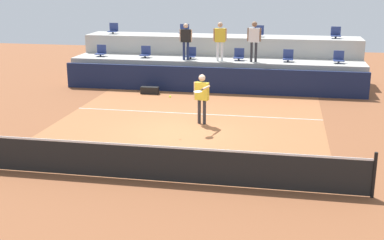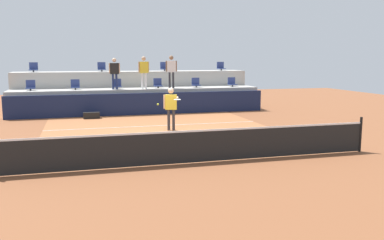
{
  "view_description": "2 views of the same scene",
  "coord_description": "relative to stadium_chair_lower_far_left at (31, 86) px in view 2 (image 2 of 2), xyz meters",
  "views": [
    {
      "loc": [
        3.17,
        -15.14,
        4.78
      ],
      "look_at": [
        0.59,
        -1.46,
        0.87
      ],
      "focal_mm": 47.61,
      "sensor_mm": 36.0,
      "label": 1
    },
    {
      "loc": [
        -3.07,
        -14.46,
        2.85
      ],
      "look_at": [
        0.49,
        -1.67,
        0.83
      ],
      "focal_mm": 38.26,
      "sensor_mm": 36.0,
      "label": 2
    }
  ],
  "objects": [
    {
      "name": "seating_tier_upper",
      "position": [
        5.35,
        1.87,
        -0.41
      ],
      "size": [
        13.0,
        1.8,
        2.1
      ],
      "primitive_type": "cube",
      "color": "#ADAAA3",
      "rests_on": "ground_plane"
    },
    {
      "name": "stadium_chair_lower_mid_left",
      "position": [
        4.25,
        0.0,
        0.0
      ],
      "size": [
        0.44,
        0.4,
        0.52
      ],
      "color": "#2D2D33",
      "rests_on": "seating_tier_lower"
    },
    {
      "name": "spectator_in_grey",
      "position": [
        5.61,
        -0.38,
        0.8
      ],
      "size": [
        0.59,
        0.26,
        1.68
      ],
      "color": "white",
      "rests_on": "seating_tier_lower"
    },
    {
      "name": "spectator_in_white",
      "position": [
        7.08,
        -0.38,
        0.83
      ],
      "size": [
        0.6,
        0.25,
        1.73
      ],
      "color": "#2D2D33",
      "rests_on": "seating_tier_lower"
    },
    {
      "name": "stadium_chair_upper_left",
      "position": [
        3.58,
        1.8,
        0.85
      ],
      "size": [
        0.44,
        0.4,
        0.52
      ],
      "color": "#2D2D33",
      "rests_on": "seating_tier_upper"
    },
    {
      "name": "spectator_leaning_on_rail",
      "position": [
        4.1,
        -0.38,
        0.74
      ],
      "size": [
        0.57,
        0.22,
        1.6
      ],
      "color": "navy",
      "rests_on": "seating_tier_lower"
    },
    {
      "name": "court_inner_paint",
      "position": [
        5.35,
        -6.23,
        -1.46
      ],
      "size": [
        9.0,
        10.0,
        0.01
      ],
      "primitive_type": "cube",
      "color": "#A36038",
      "rests_on": "ground_plane"
    },
    {
      "name": "seating_tier_lower",
      "position": [
        5.35,
        0.07,
        -0.84
      ],
      "size": [
        13.0,
        1.8,
        1.25
      ],
      "primitive_type": "cube",
      "color": "#ADAAA3",
      "rests_on": "ground_plane"
    },
    {
      "name": "stadium_chair_lower_left",
      "position": [
        2.14,
        0.0,
        0.0
      ],
      "size": [
        0.44,
        0.4,
        0.52
      ],
      "color": "#2D2D33",
      "rests_on": "seating_tier_lower"
    },
    {
      "name": "tennis_player",
      "position": [
        5.78,
        -6.09,
        -0.43
      ],
      "size": [
        0.58,
        1.27,
        1.69
      ],
      "color": "#2D2D33",
      "rests_on": "ground_plane"
    },
    {
      "name": "stadium_chair_lower_far_right",
      "position": [
        10.67,
        0.0,
        0.0
      ],
      "size": [
        0.44,
        0.4,
        0.52
      ],
      "color": "#2D2D33",
      "rests_on": "seating_tier_lower"
    },
    {
      "name": "stadium_chair_upper_right",
      "position": [
        7.15,
        1.8,
        0.85
      ],
      "size": [
        0.44,
        0.4,
        0.52
      ],
      "color": "#2D2D33",
      "rests_on": "seating_tier_upper"
    },
    {
      "name": "ground_plane",
      "position": [
        5.35,
        -7.23,
        -1.46
      ],
      "size": [
        40.0,
        40.0,
        0.0
      ],
      "primitive_type": "plane",
      "color": "brown"
    },
    {
      "name": "tennis_net",
      "position": [
        5.35,
        -11.23,
        -0.97
      ],
      "size": [
        10.48,
        0.08,
        1.07
      ],
      "color": "black",
      "rests_on": "ground_plane"
    },
    {
      "name": "stadium_chair_upper_far_right",
      "position": [
        10.63,
        1.8,
        0.85
      ],
      "size": [
        0.44,
        0.4,
        0.52
      ],
      "color": "#2D2D33",
      "rests_on": "seating_tier_upper"
    },
    {
      "name": "stadium_chair_upper_far_left",
      "position": [
        0.01,
        1.8,
        0.85
      ],
      "size": [
        0.44,
        0.4,
        0.52
      ],
      "color": "#2D2D33",
      "rests_on": "seating_tier_upper"
    },
    {
      "name": "tennis_ball",
      "position": [
        5.0,
        -7.37,
        -0.25
      ],
      "size": [
        0.07,
        0.07,
        0.07
      ],
      "color": "#CCE033"
    },
    {
      "name": "equipment_bag",
      "position": [
        2.83,
        -1.92,
        -1.31
      ],
      "size": [
        0.76,
        0.28,
        0.3
      ],
      "primitive_type": "cube",
      "color": "black",
      "rests_on": "ground_plane"
    },
    {
      "name": "stadium_chair_lower_far_left",
      "position": [
        0.0,
        0.0,
        0.0
      ],
      "size": [
        0.44,
        0.4,
        0.52
      ],
      "color": "#2D2D33",
      "rests_on": "seating_tier_lower"
    },
    {
      "name": "court_service_line",
      "position": [
        5.35,
        -4.83,
        -1.46
      ],
      "size": [
        9.0,
        0.06,
        0.0
      ],
      "primitive_type": "cube",
      "color": "silver",
      "rests_on": "ground_plane"
    },
    {
      "name": "sponsor_backboard",
      "position": [
        5.35,
        -1.23,
        -0.91
      ],
      "size": [
        13.0,
        0.16,
        1.1
      ],
      "primitive_type": "cube",
      "color": "#141E42",
      "rests_on": "ground_plane"
    },
    {
      "name": "stadium_chair_lower_mid_right",
      "position": [
        6.41,
        0.0,
        0.0
      ],
      "size": [
        0.44,
        0.4,
        0.52
      ],
      "color": "#2D2D33",
      "rests_on": "seating_tier_lower"
    },
    {
      "name": "stadium_chair_lower_right",
      "position": [
        8.55,
        0.0,
        0.0
      ],
      "size": [
        0.44,
        0.4,
        0.52
      ],
      "color": "#2D2D33",
      "rests_on": "seating_tier_lower"
    }
  ]
}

